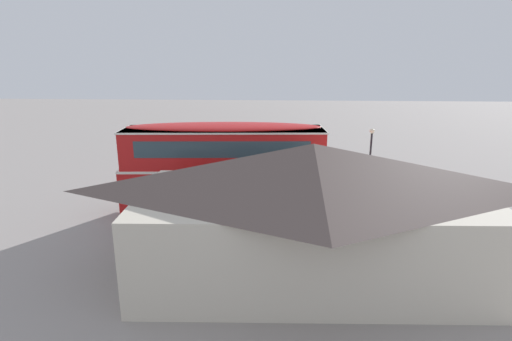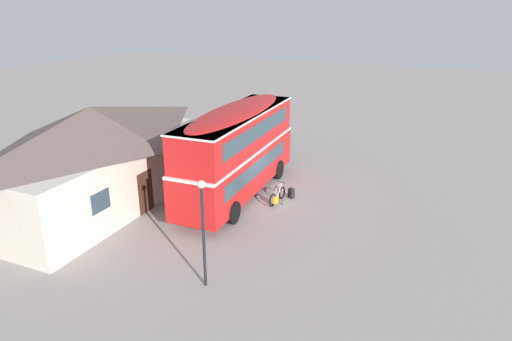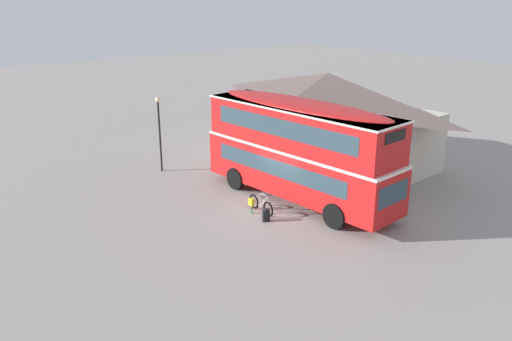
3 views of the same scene
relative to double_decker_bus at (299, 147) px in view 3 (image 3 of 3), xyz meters
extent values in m
plane|color=gray|center=(0.02, -1.24, -2.64)|extent=(120.00, 120.00, 0.00)
cylinder|color=black|center=(3.07, 1.40, -2.09)|extent=(1.12, 0.35, 1.10)
cylinder|color=black|center=(3.22, -0.98, -2.09)|extent=(1.12, 0.35, 1.10)
cylinder|color=black|center=(-3.23, 0.98, -2.09)|extent=(1.12, 0.35, 1.10)
cylinder|color=black|center=(-3.08, -1.40, -2.09)|extent=(1.12, 0.35, 1.10)
cube|color=red|center=(-0.01, 0.00, -1.13)|extent=(10.33, 3.17, 2.10)
cube|color=white|center=(-0.01, 0.00, -0.05)|extent=(10.35, 3.19, 0.12)
cube|color=red|center=(-0.01, 0.00, 0.93)|extent=(10.02, 3.10, 1.90)
ellipsoid|color=red|center=(-0.01, 0.00, 1.96)|extent=(9.81, 3.04, 0.36)
cube|color=#2D424C|center=(5.06, 0.34, -0.88)|extent=(0.20, 2.05, 0.90)
cube|color=black|center=(4.92, 0.33, 1.46)|extent=(0.15, 1.38, 0.44)
cube|color=#2D424C|center=(-0.12, -1.25, -0.83)|extent=(7.93, 0.57, 0.76)
cube|color=#2D424C|center=(0.07, -1.21, 1.08)|extent=(8.34, 0.59, 0.80)
cube|color=#2D424C|center=(-0.29, 1.22, -0.83)|extent=(7.93, 0.57, 0.76)
cube|color=#2D424C|center=(-0.09, 1.21, 1.08)|extent=(8.34, 0.59, 0.80)
cube|color=white|center=(-0.01, 0.00, 1.84)|extent=(10.13, 3.19, 0.08)
torus|color=black|center=(0.55, -2.34, -2.30)|extent=(0.68, 0.12, 0.68)
torus|color=black|center=(-0.53, -2.27, -2.30)|extent=(0.68, 0.12, 0.68)
cylinder|color=#B2B2B7|center=(0.55, -2.34, -2.30)|extent=(0.06, 0.10, 0.05)
cylinder|color=#B2B2B7|center=(-0.53, -2.27, -2.30)|extent=(0.06, 0.10, 0.05)
cylinder|color=#B7B7BC|center=(0.26, -2.32, -2.05)|extent=(0.49, 0.06, 0.65)
cylinder|color=#B7B7BC|center=(0.19, -2.31, -1.75)|extent=(0.60, 0.07, 0.06)
cylinder|color=#B7B7BC|center=(-0.04, -2.30, -2.06)|extent=(0.18, 0.05, 0.61)
cylinder|color=#B7B7BC|center=(-0.25, -2.29, -2.33)|extent=(0.57, 0.06, 0.09)
cylinder|color=#B7B7BC|center=(-0.32, -2.29, -2.03)|extent=(0.44, 0.05, 0.56)
cylinder|color=#B7B7BC|center=(0.52, -2.33, -2.02)|extent=(0.09, 0.04, 0.57)
cylinder|color=black|center=(0.49, -2.33, -1.68)|extent=(0.05, 0.46, 0.03)
ellipsoid|color=black|center=(-0.13, -2.30, -1.73)|extent=(0.27, 0.11, 0.06)
cube|color=yellow|center=(-0.52, -2.43, -2.28)|extent=(0.29, 0.16, 0.32)
cylinder|color=silver|center=(0.26, -2.32, -2.05)|extent=(0.07, 0.07, 0.18)
cube|color=black|center=(0.87, -2.74, -2.38)|extent=(0.34, 0.38, 0.53)
ellipsoid|color=black|center=(0.87, -2.74, -2.11)|extent=(0.33, 0.36, 0.10)
cube|color=black|center=(0.75, -2.68, -2.46)|extent=(0.13, 0.21, 0.19)
cylinder|color=black|center=(0.95, -2.87, -2.38)|extent=(0.05, 0.05, 0.43)
cylinder|color=black|center=(1.03, -2.72, -2.38)|extent=(0.05, 0.05, 0.43)
cylinder|color=green|center=(-0.14, -2.72, -2.53)|extent=(0.08, 0.08, 0.23)
cylinder|color=black|center=(-0.14, -2.72, -2.40)|extent=(0.05, 0.05, 0.02)
cube|color=beige|center=(-3.96, 5.98, -1.01)|extent=(12.44, 6.30, 3.27)
pyramid|color=brown|center=(-3.96, 5.98, 1.51)|extent=(12.86, 6.72, 1.77)
cube|color=#3D2319|center=(-3.83, 3.08, -1.59)|extent=(1.10, 0.09, 2.10)
cube|color=#2D424C|center=(-6.88, 2.95, -0.85)|extent=(1.10, 0.09, 0.90)
cube|color=#2D424C|center=(-0.78, 3.22, -0.85)|extent=(1.10, 0.09, 0.90)
cylinder|color=black|center=(-7.92, -2.88, -0.71)|extent=(0.11, 0.11, 3.87)
sphere|color=#F2E5BF|center=(-7.92, -2.88, 1.34)|extent=(0.28, 0.28, 0.28)
camera|label=1|loc=(-2.79, 19.63, 5.18)|focal=28.27mm
camera|label=2|loc=(-19.84, -10.75, 7.06)|focal=31.78mm
camera|label=3|loc=(16.48, -15.98, 6.64)|focal=36.30mm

